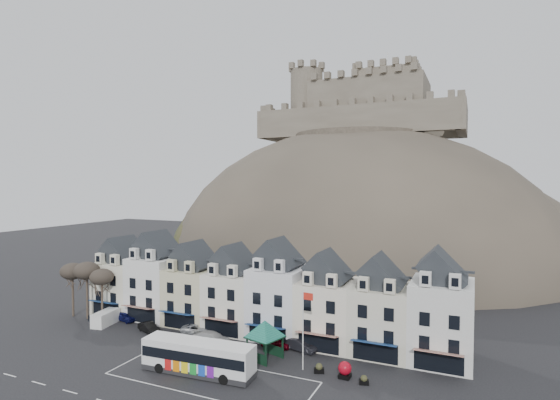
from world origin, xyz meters
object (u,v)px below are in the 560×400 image
at_px(red_buoy, 345,370).
at_px(white_van, 105,318).
at_px(car_navy, 125,317).
at_px(car_silver, 197,329).
at_px(car_white, 212,338).
at_px(car_black, 149,328).
at_px(car_charcoal, 300,345).
at_px(car_maroon, 276,343).
at_px(bus, 198,356).
at_px(bus_shelter, 265,329).
at_px(flagpole, 304,324).

bearing_deg(red_buoy, white_van, 176.07).
bearing_deg(car_navy, car_silver, -79.03).
bearing_deg(car_silver, car_white, -141.29).
bearing_deg(white_van, car_black, -9.53).
xyz_separation_m(white_van, car_charcoal, (29.19, 2.50, -0.25)).
bearing_deg(car_navy, car_black, -99.51).
distance_m(car_silver, car_white, 4.67).
xyz_separation_m(red_buoy, car_maroon, (-10.06, 4.56, -0.26)).
bearing_deg(car_maroon, car_navy, 83.34).
height_order(bus, bus_shelter, bus_shelter).
height_order(red_buoy, car_white, red_buoy).
bearing_deg(bus, car_white, 109.27).
xyz_separation_m(flagpole, car_maroon, (-5.40, 4.50, -4.45)).
distance_m(red_buoy, car_white, 18.24).
height_order(bus_shelter, white_van, bus_shelter).
height_order(white_van, car_black, white_van).
bearing_deg(car_silver, car_maroon, -111.59).
distance_m(car_maroon, car_charcoal, 3.07).
xyz_separation_m(car_black, car_silver, (6.21, 2.44, -0.07)).
relative_size(car_navy, car_black, 0.95).
xyz_separation_m(car_white, car_charcoal, (11.05, 2.50, -0.02)).
relative_size(bus, white_van, 2.80).
relative_size(bus_shelter, car_silver, 1.59).
bearing_deg(car_white, white_van, 91.66).
height_order(bus_shelter, red_buoy, bus_shelter).
xyz_separation_m(red_buoy, car_charcoal, (-7.01, 4.99, -0.16)).
bearing_deg(car_silver, car_black, 91.54).
xyz_separation_m(bus, white_van, (-21.50, 7.90, -0.97)).
distance_m(bus_shelter, flagpole, 5.50).
bearing_deg(bus_shelter, bus, -110.57).
relative_size(bus_shelter, red_buoy, 3.94).
distance_m(white_van, car_navy, 2.86).
relative_size(red_buoy, car_white, 0.33).
distance_m(bus_shelter, car_maroon, 4.60).
height_order(white_van, car_silver, white_van).
height_order(red_buoy, car_black, red_buoy).
relative_size(bus_shelter, white_van, 1.51).
distance_m(bus, car_silver, 12.75).
bearing_deg(car_navy, bus_shelter, -87.80).
distance_m(bus, flagpole, 11.86).
bearing_deg(red_buoy, car_silver, 167.42).
relative_size(car_navy, car_charcoal, 0.88).
bearing_deg(car_black, bus, -97.57).
distance_m(car_navy, car_black, 7.05).
relative_size(bus_shelter, car_charcoal, 1.54).
xyz_separation_m(flagpole, car_black, (-23.61, 2.43, -4.40)).
xyz_separation_m(flagpole, car_white, (-13.41, 2.43, -4.32)).
bearing_deg(car_charcoal, car_silver, 103.10).
relative_size(car_black, car_maroon, 1.12).
bearing_deg(car_white, flagpole, -98.60).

